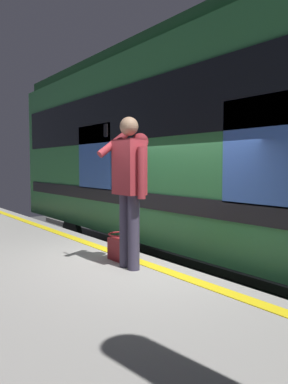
{
  "coord_description": "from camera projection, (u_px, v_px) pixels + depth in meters",
  "views": [
    {
      "loc": [
        -3.83,
        3.05,
        2.21
      ],
      "look_at": [
        -0.07,
        0.3,
        1.88
      ],
      "focal_mm": 35.29,
      "sensor_mm": 36.0,
      "label": 1
    }
  ],
  "objects": [
    {
      "name": "passenger",
      "position": [
        130.0,
        180.0,
        4.45
      ],
      "size": [
        0.57,
        0.55,
        1.8
      ],
      "color": "#383347",
      "rests_on": "platform"
    },
    {
      "name": "track_rail_near",
      "position": [
        218.0,
        306.0,
        5.7
      ],
      "size": [
        20.75,
        0.08,
        0.16
      ],
      "primitive_type": "cube",
      "color": "slate",
      "rests_on": "ground"
    },
    {
      "name": "train_carriage",
      "position": [
        222.0,
        141.0,
        6.43
      ],
      "size": [
        11.02,
        2.84,
        4.18
      ],
      "color": "#2D723F",
      "rests_on": "ground"
    },
    {
      "name": "safety_line",
      "position": [
        141.0,
        262.0,
        4.79
      ],
      "size": [
        15.64,
        0.16,
        0.01
      ],
      "primitive_type": "cube",
      "color": "yellow",
      "rests_on": "platform"
    },
    {
      "name": "track_rail_far",
      "position": [
        275.0,
        288.0,
        6.55
      ],
      "size": [
        20.75,
        0.08,
        0.16
      ],
      "primitive_type": "cube",
      "color": "slate",
      "rests_on": "ground"
    },
    {
      "name": "platform",
      "position": [
        0.0,
        336.0,
        3.79
      ],
      "size": [
        15.96,
        4.1,
        0.98
      ],
      "primitive_type": "cube",
      "color": "gray",
      "rests_on": "ground"
    },
    {
      "name": "ground_plane",
      "position": [
        159.0,
        331.0,
        5.04
      ],
      "size": [
        23.94,
        23.94,
        0.0
      ],
      "primitive_type": "plane",
      "color": "#3D3D3F"
    },
    {
      "name": "handbag",
      "position": [
        121.0,
        248.0,
        4.87
      ],
      "size": [
        0.36,
        0.33,
        0.36
      ],
      "color": "maroon",
      "rests_on": "platform"
    }
  ]
}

